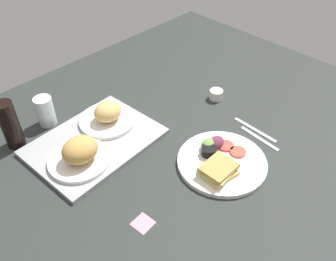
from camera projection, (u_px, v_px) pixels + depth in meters
ground_plane at (170, 148)px, 130.79cm from camera, size 190.00×150.00×3.00cm
serving_tray at (95, 142)px, 130.02cm from camera, size 46.89×35.63×1.60cm
bread_plate_near at (80, 153)px, 118.81cm from camera, size 21.02×21.02×9.85cm
bread_plate_far at (108, 116)px, 135.41cm from camera, size 21.63×21.63×8.72cm
plate_with_salad at (220, 161)px, 121.56cm from camera, size 30.59×30.59×5.40cm
drinking_glass at (45, 111)px, 135.46cm from camera, size 6.78×6.78×11.72cm
soda_bottle at (10, 125)px, 124.21cm from camera, size 6.40×6.40×18.42cm
espresso_cup at (216, 94)px, 150.29cm from camera, size 5.60×5.60×4.00cm
fork at (259, 138)px, 132.29cm from camera, size 2.78×17.06×0.50cm
knife at (255, 129)px, 136.02cm from camera, size 2.07×19.04×0.50cm
sticky_note at (143, 223)px, 104.65cm from camera, size 6.03×6.03×0.12cm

